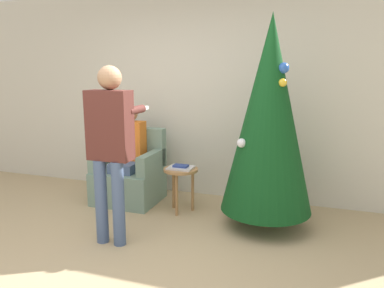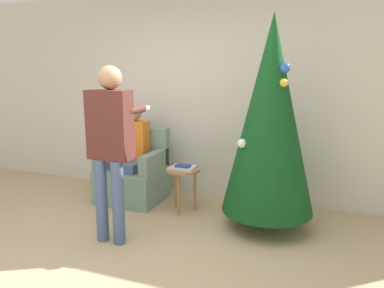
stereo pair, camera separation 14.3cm
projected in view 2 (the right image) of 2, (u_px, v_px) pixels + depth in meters
name	position (u px, v px, depth m)	size (l,w,h in m)	color
ground_plane	(108.00, 270.00, 3.22)	(14.00, 14.00, 0.00)	tan
wall_back	(197.00, 95.00, 4.99)	(8.00, 0.06, 2.70)	beige
christmas_tree	(270.00, 116.00, 3.86)	(0.97, 0.97, 2.26)	brown
armchair	(134.00, 175.00, 4.91)	(0.78, 0.70, 0.93)	gray
person_seated	(132.00, 150.00, 4.82)	(0.36, 0.46, 1.24)	#475B84
person_standing	(110.00, 138.00, 3.60)	(0.44, 0.57, 1.73)	#475B84
side_stool	(183.00, 176.00, 4.47)	(0.41, 0.41, 0.54)	#A37547
laptop	(183.00, 168.00, 4.45)	(0.29, 0.24, 0.02)	silver
book	(183.00, 166.00, 4.44)	(0.17, 0.11, 0.02)	navy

